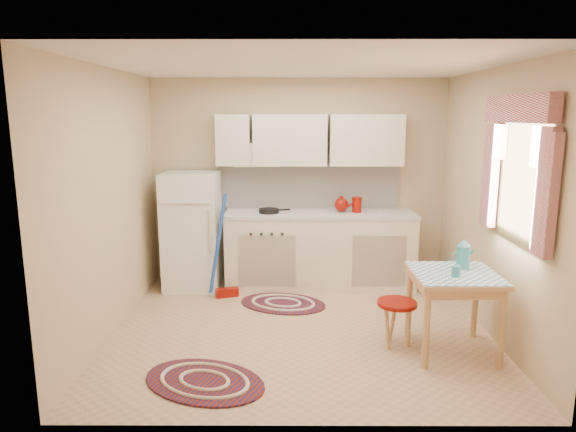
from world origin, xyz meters
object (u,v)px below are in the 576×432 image
object	(u,v)px
fridge	(192,231)
stool	(396,324)
table	(452,313)
base_cabinets	(320,251)

from	to	relation	value
fridge	stool	world-z (taller)	fridge
fridge	table	world-z (taller)	fridge
fridge	table	xyz separation A→B (m)	(2.60, -1.73, -0.34)
base_cabinets	table	bearing A→B (deg)	-59.09
base_cabinets	stool	distance (m)	1.78
base_cabinets	stool	bearing A→B (deg)	-70.14
fridge	base_cabinets	distance (m)	1.56
fridge	base_cabinets	bearing A→B (deg)	1.87
fridge	stool	size ratio (longest dim) A/B	3.33
table	stool	distance (m)	0.50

